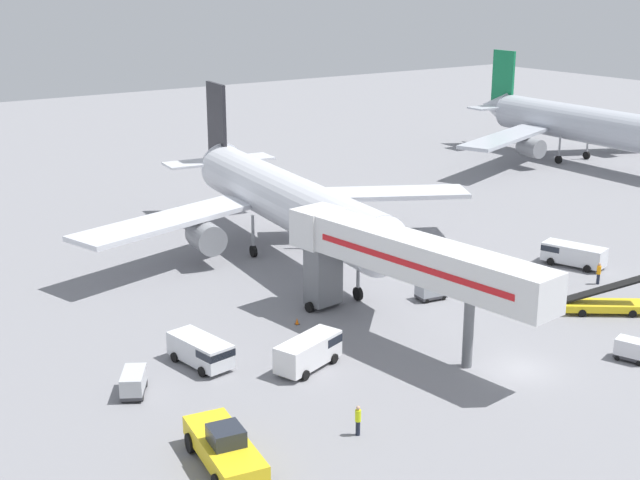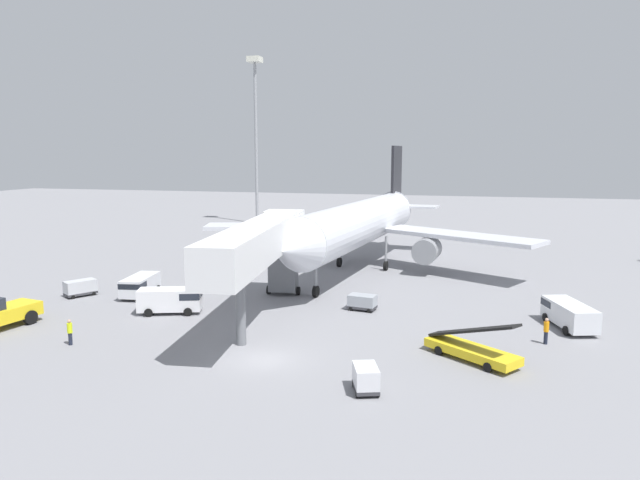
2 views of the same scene
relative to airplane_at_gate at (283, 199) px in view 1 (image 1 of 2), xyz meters
name	(u,v)px [view 1 (image 1 of 2)]	position (x,y,z in m)	size (l,w,h in m)	color
ground_plane	(520,370)	(-0.65, -30.05, -5.33)	(300.00, 300.00, 0.00)	gray
airplane_at_gate	(283,199)	(0.00, 0.00, 0.00)	(39.74, 41.63, 14.22)	silver
jet_bridge	(398,257)	(-3.92, -21.21, 0.73)	(5.85, 22.75, 7.90)	silver
pushback_tug	(225,448)	(-22.42, -29.49, -4.18)	(3.56, 7.23, 2.49)	yellow
belt_loader_truck	(604,303)	(12.35, -26.61, -4.57)	(6.25, 5.34, 3.08)	yellow
service_van_mid_left	(202,350)	(-17.54, -17.46, -4.24)	(2.84, 5.24, 1.87)	silver
service_van_far_center	(572,254)	(19.46, -17.53, -4.21)	(3.65, 5.83, 1.92)	silver
service_van_mid_right	(310,350)	(-11.79, -21.77, -4.14)	(5.46, 3.47, 2.07)	white
baggage_cart_far_right	(632,349)	(6.65, -33.26, -4.51)	(1.88, 2.35, 1.48)	#38383D
baggage_cart_outer_right	(134,382)	(-22.96, -18.81, -4.50)	(2.56, 3.04, 1.49)	#38383D
baggage_cart_near_left	(431,291)	(3.35, -16.78, -4.59)	(2.47, 1.72, 1.31)	#38383D
ground_crew_worker_foreground	(358,420)	(-14.60, -30.78, -4.36)	(0.35, 0.35, 1.82)	#1E2333
ground_crew_worker_midground	(599,273)	(17.35, -22.09, -4.34)	(0.43, 0.43, 1.87)	#1E2333
safety_cone_alpha	(297,321)	(-8.41, -15.09, -5.08)	(0.33, 0.33, 0.51)	black
airplane_background	(578,124)	(56.23, 12.49, 0.03)	(44.13, 39.47, 14.29)	#B7BCC6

